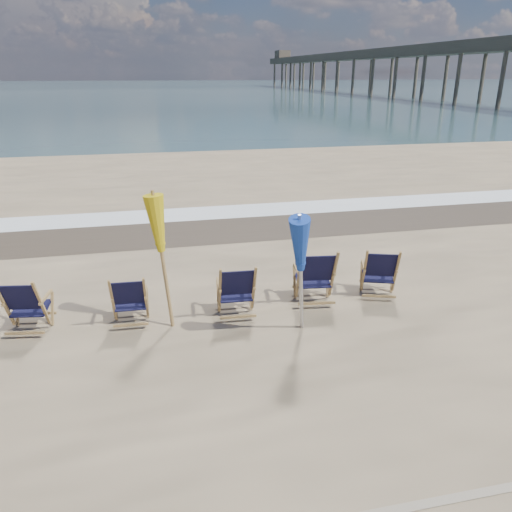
# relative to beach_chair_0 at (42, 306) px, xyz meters

# --- Properties ---
(ocean) EXTENTS (400.00, 400.00, 0.00)m
(ocean) POSITION_rel_beach_chair_0_xyz_m (3.32, 126.08, -0.48)
(ocean) COLOR #365359
(ocean) RESTS_ON ground
(surf_foam) EXTENTS (200.00, 1.40, 0.01)m
(surf_foam) POSITION_rel_beach_chair_0_xyz_m (3.32, 6.38, -0.47)
(surf_foam) COLOR silver
(surf_foam) RESTS_ON ground
(wet_sand_strip) EXTENTS (200.00, 2.60, 0.00)m
(wet_sand_strip) POSITION_rel_beach_chair_0_xyz_m (3.32, 4.88, -0.47)
(wet_sand_strip) COLOR #42362A
(wet_sand_strip) RESTS_ON ground
(beach_chair_0) EXTENTS (0.71, 0.77, 0.95)m
(beach_chair_0) POSITION_rel_beach_chair_0_xyz_m (0.00, 0.00, 0.00)
(beach_chair_0) COLOR black
(beach_chair_0) RESTS_ON ground
(beach_chair_1) EXTENTS (0.59, 0.66, 0.88)m
(beach_chair_1) POSITION_rel_beach_chair_0_xyz_m (1.51, -0.04, -0.03)
(beach_chair_1) COLOR black
(beach_chair_1) RESTS_ON ground
(beach_chair_2) EXTENTS (0.66, 0.73, 0.96)m
(beach_chair_2) POSITION_rel_beach_chair_0_xyz_m (3.19, -0.16, 0.01)
(beach_chair_2) COLOR black
(beach_chair_2) RESTS_ON ground
(beach_chair_3) EXTENTS (0.76, 0.83, 1.04)m
(beach_chair_3) POSITION_rel_beach_chair_0_xyz_m (4.59, 0.01, 0.04)
(beach_chair_3) COLOR black
(beach_chair_3) RESTS_ON ground
(beach_chair_4) EXTENTS (0.80, 0.85, 0.96)m
(beach_chair_4) POSITION_rel_beach_chair_0_xyz_m (5.72, -0.00, 0.00)
(beach_chair_4) COLOR black
(beach_chair_4) RESTS_ON ground
(umbrella_yellow) EXTENTS (0.30, 0.30, 2.07)m
(umbrella_yellow) POSITION_rel_beach_chair_0_xyz_m (1.81, -0.12, 1.08)
(umbrella_yellow) COLOR olive
(umbrella_yellow) RESTS_ON ground
(umbrella_blue) EXTENTS (0.30, 0.30, 2.00)m
(umbrella_blue) POSITION_rel_beach_chair_0_xyz_m (3.72, -0.88, 1.01)
(umbrella_blue) COLOR #A5A5AD
(umbrella_blue) RESTS_ON ground
(fishing_pier) EXTENTS (4.40, 140.00, 9.30)m
(fishing_pier) POSITION_rel_beach_chair_0_xyz_m (41.32, 72.08, 4.17)
(fishing_pier) COLOR brown
(fishing_pier) RESTS_ON ground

